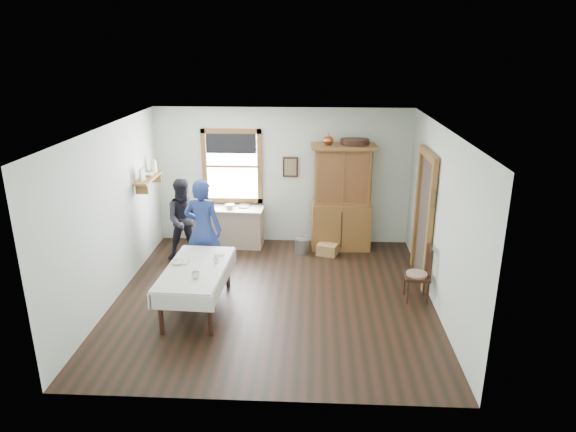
{
  "coord_description": "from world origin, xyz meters",
  "views": [
    {
      "loc": [
        0.6,
        -7.32,
        3.88
      ],
      "look_at": [
        0.21,
        0.3,
        1.28
      ],
      "focal_mm": 32.0,
      "sensor_mm": 36.0,
      "label": 1
    }
  ],
  "objects": [
    {
      "name": "rug_beater",
      "position": [
        2.45,
        0.3,
        1.72
      ],
      "size": [
        0.01,
        0.27,
        0.27
      ],
      "primitive_type": "torus",
      "rotation": [
        0.0,
        1.57,
        0.0
      ],
      "color": "black",
      "rests_on": "room"
    },
    {
      "name": "room",
      "position": [
        0.0,
        0.0,
        1.35
      ],
      "size": [
        5.01,
        5.01,
        2.7
      ],
      "color": "black",
      "rests_on": "ground"
    },
    {
      "name": "figure_dark",
      "position": [
        -1.74,
        1.49,
        0.71
      ],
      "size": [
        0.83,
        0.74,
        1.42
      ],
      "primitive_type": "imported",
      "rotation": [
        0.0,
        0.0,
        0.33
      ],
      "color": "black",
      "rests_on": "room"
    },
    {
      "name": "wall_shelf",
      "position": [
        -2.37,
        1.54,
        1.57
      ],
      "size": [
        0.24,
        1.0,
        0.44
      ],
      "color": "brown",
      "rests_on": "room"
    },
    {
      "name": "shelf_bowl",
      "position": [
        -2.37,
        1.55,
        1.6
      ],
      "size": [
        0.22,
        0.22,
        0.05
      ],
      "primitive_type": "imported",
      "color": "silver",
      "rests_on": "wall_shelf"
    },
    {
      "name": "work_counter",
      "position": [
        -1.05,
        2.18,
        0.39
      ],
      "size": [
        1.39,
        0.59,
        0.78
      ],
      "primitive_type": "cube",
      "rotation": [
        0.0,
        0.0,
        -0.05
      ],
      "color": "tan",
      "rests_on": "room"
    },
    {
      "name": "spindle_chair",
      "position": [
        2.25,
        0.04,
        0.45
      ],
      "size": [
        0.45,
        0.45,
        0.91
      ],
      "primitive_type": "cube",
      "rotation": [
        0.0,
        0.0,
        -0.08
      ],
      "color": "#331B12",
      "rests_on": "room"
    },
    {
      "name": "china_hutch",
      "position": [
        1.15,
        2.16,
        1.03
      ],
      "size": [
        1.23,
        0.61,
        2.06
      ],
      "primitive_type": "cube",
      "rotation": [
        0.0,
        0.0,
        0.03
      ],
      "color": "brown",
      "rests_on": "room"
    },
    {
      "name": "table_cup_b",
      "position": [
        -0.86,
        -0.24,
        0.73
      ],
      "size": [
        0.12,
        0.12,
        0.09
      ],
      "primitive_type": "imported",
      "rotation": [
        0.0,
        0.0,
        0.37
      ],
      "color": "silver",
      "rests_on": "dining_table"
    },
    {
      "name": "woman_blue",
      "position": [
        -1.24,
        0.67,
        0.81
      ],
      "size": [
        0.65,
        0.48,
        1.63
      ],
      "primitive_type": "imported",
      "rotation": [
        0.0,
        0.0,
        2.98
      ],
      "color": "navy",
      "rests_on": "room"
    },
    {
      "name": "dining_table",
      "position": [
        -1.13,
        -0.41,
        0.34
      ],
      "size": [
        0.97,
        1.75,
        0.69
      ],
      "primitive_type": "cube",
      "rotation": [
        0.0,
        0.0,
        -0.04
      ],
      "color": "silver",
      "rests_on": "room"
    },
    {
      "name": "pail",
      "position": [
        0.4,
        1.87,
        0.14
      ],
      "size": [
        0.35,
        0.35,
        0.29
      ],
      "primitive_type": "cube",
      "rotation": [
        0.0,
        0.0,
        0.39
      ],
      "color": "#92959A",
      "rests_on": "room"
    },
    {
      "name": "wicker_basket",
      "position": [
        0.89,
        1.77,
        0.11
      ],
      "size": [
        0.44,
        0.37,
        0.22
      ],
      "primitive_type": "cube",
      "rotation": [
        0.0,
        0.0,
        -0.33
      ],
      "color": "#AC804D",
      "rests_on": "room"
    },
    {
      "name": "counter_book",
      "position": [
        -0.86,
        2.28,
        0.79
      ],
      "size": [
        0.17,
        0.23,
        0.02
      ],
      "primitive_type": "imported",
      "rotation": [
        0.0,
        0.0,
        -0.04
      ],
      "color": "#72644C",
      "rests_on": "work_counter"
    },
    {
      "name": "table_cup_a",
      "position": [
        -1.05,
        -0.77,
        0.73
      ],
      "size": [
        0.13,
        0.13,
        0.1
      ],
      "primitive_type": "imported",
      "rotation": [
        0.0,
        0.0,
        -0.04
      ],
      "color": "silver",
      "rests_on": "dining_table"
    },
    {
      "name": "table_bowl",
      "position": [
        -1.44,
        -0.31,
        0.71
      ],
      "size": [
        0.23,
        0.23,
        0.05
      ],
      "primitive_type": "imported",
      "rotation": [
        0.0,
        0.0,
        -0.06
      ],
      "color": "silver",
      "rests_on": "dining_table"
    },
    {
      "name": "framed_picture",
      "position": [
        0.15,
        2.46,
        1.55
      ],
      "size": [
        0.3,
        0.04,
        0.4
      ],
      "primitive_type": "cube",
      "color": "#331B12",
      "rests_on": "room"
    },
    {
      "name": "counter_bowl",
      "position": [
        -1.03,
        2.22,
        0.81
      ],
      "size": [
        0.26,
        0.26,
        0.06
      ],
      "primitive_type": "imported",
      "rotation": [
        0.0,
        0.0,
        -0.43
      ],
      "color": "silver",
      "rests_on": "work_counter"
    },
    {
      "name": "doorway",
      "position": [
        2.46,
        0.85,
        1.16
      ],
      "size": [
        0.09,
        1.14,
        2.22
      ],
      "color": "#40362E",
      "rests_on": "room"
    },
    {
      "name": "window",
      "position": [
        -1.0,
        2.47,
        1.63
      ],
      "size": [
        1.18,
        0.07,
        1.48
      ],
      "color": "white",
      "rests_on": "room"
    }
  ]
}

